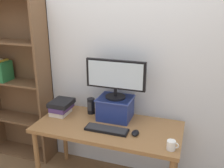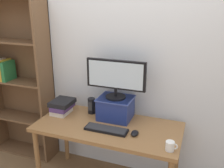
# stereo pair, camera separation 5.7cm
# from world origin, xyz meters

# --- Properties ---
(back_wall) EXTENTS (7.00, 0.08, 2.60)m
(back_wall) POSITION_xyz_m (0.00, 0.42, 1.30)
(back_wall) COLOR silver
(back_wall) RESTS_ON ground_plane
(desk) EXTENTS (1.40, 0.65, 0.72)m
(desk) POSITION_xyz_m (0.00, 0.00, 0.64)
(desk) COLOR olive
(desk) RESTS_ON ground_plane
(bookshelf_unit) EXTENTS (0.83, 0.28, 1.89)m
(bookshelf_unit) POSITION_xyz_m (-1.27, 0.27, 0.96)
(bookshelf_unit) COLOR brown
(bookshelf_unit) RESTS_ON ground_plane
(riser_box) EXTENTS (0.34, 0.29, 0.22)m
(riser_box) POSITION_xyz_m (0.02, 0.18, 0.84)
(riser_box) COLOR navy
(riser_box) RESTS_ON desk
(computer_monitor) EXTENTS (0.60, 0.20, 0.39)m
(computer_monitor) POSITION_xyz_m (0.02, 0.17, 1.16)
(computer_monitor) COLOR black
(computer_monitor) RESTS_ON riser_box
(keyboard) EXTENTS (0.40, 0.13, 0.02)m
(keyboard) POSITION_xyz_m (0.02, -0.10, 0.73)
(keyboard) COLOR black
(keyboard) RESTS_ON desk
(computer_mouse) EXTENTS (0.06, 0.10, 0.04)m
(computer_mouse) POSITION_xyz_m (0.29, -0.08, 0.74)
(computer_mouse) COLOR black
(computer_mouse) RESTS_ON desk
(book_stack) EXTENTS (0.21, 0.26, 0.14)m
(book_stack) POSITION_xyz_m (-0.56, 0.09, 0.80)
(book_stack) COLOR silver
(book_stack) RESTS_ON desk
(coffee_mug) EXTENTS (0.10, 0.07, 0.08)m
(coffee_mug) POSITION_xyz_m (0.62, -0.22, 0.76)
(coffee_mug) COLOR white
(coffee_mug) RESTS_ON desk
(desk_speaker) EXTENTS (0.08, 0.08, 0.17)m
(desk_speaker) POSITION_xyz_m (-0.26, 0.20, 0.80)
(desk_speaker) COLOR black
(desk_speaker) RESTS_ON desk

